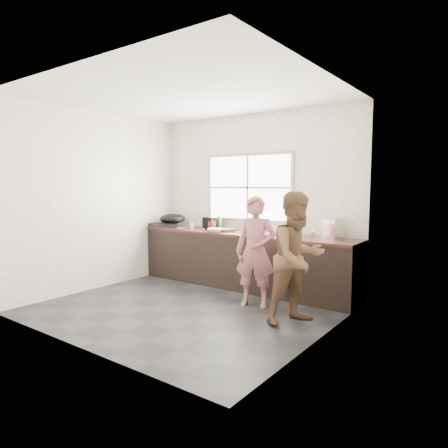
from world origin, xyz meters
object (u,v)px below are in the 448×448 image
Objects in this scene: dish_rack at (328,228)px; plate_food at (209,228)px; glass_jar at (192,226)px; pot_lid_left at (183,227)px; bowl_crabs at (289,236)px; burner at (162,225)px; bottle_green at (220,221)px; bottle_brown_tall at (212,224)px; pot_lid_right at (194,226)px; person_side at (298,258)px; bowl_held at (265,234)px; wok at (173,219)px; woman at (256,255)px; bottle_brown_short at (210,223)px; bowl_mince at (215,230)px; black_pot at (210,223)px; cutting_board at (225,230)px.

plate_food is at bearing -166.35° from dish_rack.
pot_lid_left is at bearing -179.62° from glass_jar.
bowl_crabs is 0.76× the size of plate_food.
burner is at bearing -162.60° from dish_rack.
bottle_green is 0.22m from bottle_brown_tall.
pot_lid_right is (-2.04, 0.33, -0.02)m from bowl_crabs.
burner reaches higher than bowl_crabs.
bowl_held is (-0.87, 0.76, 0.13)m from person_side.
bowl_crabs is at bearing -1.97° from pot_lid_left.
pot_lid_left is at bearing 0.80° from wok.
burner reaches higher than pot_lid_right.
burner is 0.42m from pot_lid_left.
woman reaches higher than bottle_brown_short.
pot_lid_left is (-0.21, -0.00, -0.04)m from glass_jar.
person_side is (0.72, -0.26, 0.08)m from woman.
woman is at bearing -19.69° from pot_lid_left.
woman reaches higher than burner.
pot_lid_right is at bearing 151.92° from bowl_mince.
bottle_brown_tall reaches higher than plate_food.
dish_rack is (1.93, -0.08, 0.00)m from bottle_green.
black_pot is (-1.57, 0.22, 0.07)m from bowl_crabs.
cutting_board is 1.12m from wok.
bottle_brown_tall is at bearing 3.23° from wok.
bowl_crabs is 0.63× the size of black_pot.
person_side is at bearing -26.34° from plate_food.
pot_lid_left is (-0.61, -0.26, -0.13)m from bottle_green.
woman is 6.03× the size of plate_food.
person_side is at bearing -35.89° from woman.
wok reaches higher than pot_lid_left.
bottle_brown_short is at bearing 124.37° from plate_food.
bottle_green is at bearing 90.77° from bottle_brown_tall.
bottle_brown_tall reaches higher than bowl_mince.
glass_jar is at bearing -54.55° from pot_lid_right.
plate_food is 0.30m from glass_jar.
pot_lid_left reaches higher than pot_lid_right.
pot_lid_right is (-1.72, 0.44, -0.03)m from bowl_held.
plate_food is (-1.26, 0.30, -0.02)m from bowl_held.
bowl_held is 1.43m from bottle_brown_short.
bottle_brown_short is (-0.22, 0.22, -0.01)m from bottle_brown_tall.
bottle_brown_short reaches higher than bowl_held.
dish_rack is at bearing 24.61° from bowl_held.
bowl_held reaches higher than bowl_crabs.
cutting_board is at bearing -13.85° from plate_food.
bowl_mince is 1.01× the size of pot_lid_right.
dish_rack is at bearing 0.91° from black_pot.
bottle_brown_tall is at bearing 88.52° from person_side.
glass_jar is 0.32m from pot_lid_right.
bowl_mince is 1.24× the size of bottle_brown_tall.
plate_food is at bearing 166.55° from bowl_held.
bottle_green reaches higher than cutting_board.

